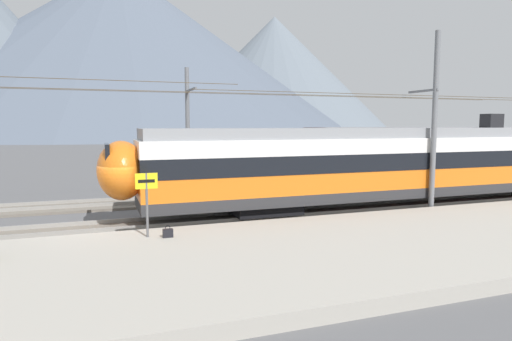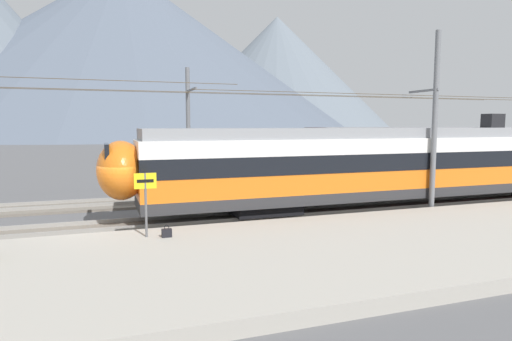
% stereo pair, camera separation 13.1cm
% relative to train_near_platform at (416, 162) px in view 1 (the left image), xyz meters
% --- Properties ---
extents(ground_plane, '(400.00, 400.00, 0.00)m').
position_rel_train_near_platform_xyz_m(ground_plane, '(-14.42, -0.65, -2.23)').
color(ground_plane, '#565659').
extents(platform_slab, '(120.00, 7.96, 0.39)m').
position_rel_train_near_platform_xyz_m(platform_slab, '(-14.42, -5.82, -2.03)').
color(platform_slab, '#A39E93').
rests_on(platform_slab, ground).
extents(track_near, '(120.00, 3.00, 0.28)m').
position_rel_train_near_platform_xyz_m(track_near, '(-14.42, 0.00, -2.16)').
color(track_near, '#6B6359').
rests_on(track_near, ground).
extents(track_far, '(120.00, 3.00, 0.28)m').
position_rel_train_near_platform_xyz_m(track_far, '(-14.42, 5.42, -2.16)').
color(track_far, '#6B6359').
rests_on(track_far, ground).
extents(train_near_platform, '(28.70, 2.85, 4.27)m').
position_rel_train_near_platform_xyz_m(train_near_platform, '(0.00, 0.00, 0.00)').
color(train_near_platform, '#2D2D30').
rests_on(train_near_platform, track_near).
extents(train_far_track, '(27.27, 3.01, 4.27)m').
position_rel_train_near_platform_xyz_m(train_far_track, '(9.48, 5.42, -0.00)').
color(train_far_track, '#2D2D30').
rests_on(train_far_track, track_far).
extents(catenary_mast_mid, '(38.66, 1.90, 8.05)m').
position_rel_train_near_platform_xyz_m(catenary_mast_mid, '(-0.40, -1.50, 1.91)').
color(catenary_mast_mid, slate).
rests_on(catenary_mast_mid, ground).
extents(catenary_mast_far_side, '(38.66, 2.56, 7.20)m').
position_rel_train_near_platform_xyz_m(catenary_mast_far_side, '(-9.56, 7.51, 1.60)').
color(catenary_mast_far_side, slate).
rests_on(catenary_mast_far_side, ground).
extents(platform_sign, '(0.70, 0.08, 2.07)m').
position_rel_train_near_platform_xyz_m(platform_sign, '(-12.98, -2.99, -0.32)').
color(platform_sign, '#59595B').
rests_on(platform_sign, platform_slab).
extents(handbag_near_sign, '(0.32, 0.18, 0.40)m').
position_rel_train_near_platform_xyz_m(handbag_near_sign, '(-12.37, -3.26, -1.70)').
color(handbag_near_sign, black).
rests_on(handbag_near_sign, platform_slab).
extents(mountain_central_peak, '(184.40, 184.40, 66.38)m').
position_rel_train_near_platform_xyz_m(mountain_central_peak, '(-5.02, 169.61, 30.96)').
color(mountain_central_peak, '#515B6B').
rests_on(mountain_central_peak, ground).
extents(mountain_right_ridge, '(121.97, 121.97, 60.49)m').
position_rel_train_near_platform_xyz_m(mountain_right_ridge, '(74.75, 202.33, 28.02)').
color(mountain_right_ridge, slate).
rests_on(mountain_right_ridge, ground).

